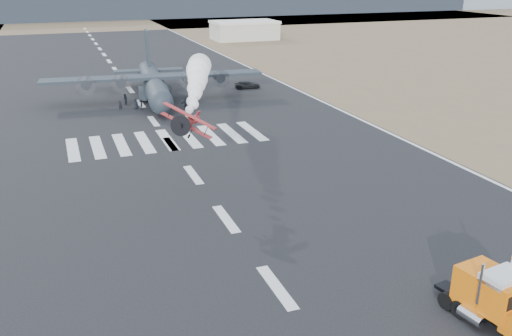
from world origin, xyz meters
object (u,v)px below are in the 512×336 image
crew_h (188,106)px  crew_f (186,104)px  support_vehicle (247,85)px  transport_aircraft (154,83)px  crew_c (141,105)px  semi_truck (499,300)px  crew_b (125,99)px  crew_a (120,105)px  crew_g (166,100)px  crew_d (187,106)px  aerobatic_biplane (189,122)px  crew_e (136,104)px  hangar_right (244,30)px

crew_h → crew_f: bearing=96.2°
support_vehicle → transport_aircraft: bearing=103.2°
support_vehicle → crew_c: size_ratio=2.75×
semi_truck → crew_h: bearing=85.8°
support_vehicle → crew_b: bearing=108.6°
crew_a → crew_g: (7.59, 0.97, 0.05)m
support_vehicle → crew_d: (-14.91, -12.99, 0.14)m
crew_a → crew_b: size_ratio=0.89×
aerobatic_biplane → crew_f: 36.89m
crew_e → crew_h: bearing=-10.2°
semi_truck → aerobatic_biplane: aerobatic_biplane is taller
crew_f → crew_h: 1.59m
aerobatic_biplane → support_vehicle: 52.65m
crew_b → crew_e: size_ratio=1.07×
aerobatic_biplane → transport_aircraft: size_ratio=0.14×
crew_a → crew_h: 11.05m
hangar_right → transport_aircraft: size_ratio=0.55×
crew_b → crew_h: crew_b is taller
crew_e → crew_h: 8.73m
crew_b → crew_c: bearing=5.1°
semi_truck → crew_b: bearing=92.5°
crew_c → aerobatic_biplane: bearing=14.8°
hangar_right → crew_e: 94.23m
crew_b → crew_g: bearing=51.7°
crew_d → crew_h: crew_h is taller
crew_b → crew_e: crew_b is taller
crew_e → crew_f: crew_e is taller
crew_c → crew_g: bearing=131.4°
crew_c → crew_h: crew_c is taller
crew_b → crew_c: size_ratio=1.03×
support_vehicle → crew_h: bearing=137.5°
crew_b → crew_f: crew_b is taller
hangar_right → crew_h: hangar_right is taller
crew_d → aerobatic_biplane: bearing=0.6°
transport_aircraft → crew_g: 5.81m
aerobatic_biplane → crew_g: bearing=99.0°
crew_b → crew_h: bearing=31.3°
crew_g → semi_truck: bearing=24.6°
aerobatic_biplane → crew_b: (-0.95, 41.56, -6.65)m
crew_b → crew_g: 6.77m
crew_h → crew_c: bearing=160.3°
crew_c → crew_d: (6.84, -3.06, -0.06)m
support_vehicle → crew_b: 24.26m
crew_a → crew_c: size_ratio=0.92×
crew_e → crew_h: crew_h is taller
crew_f → support_vehicle: bearing=59.9°
semi_truck → crew_b: 70.41m
crew_c → crew_h: 7.73m
crew_d → crew_g: (-2.39, 5.16, 0.04)m
crew_b → crew_a: bearing=-38.1°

